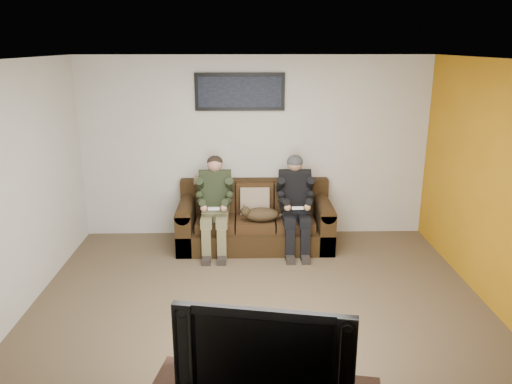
{
  "coord_description": "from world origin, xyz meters",
  "views": [
    {
      "loc": [
        -0.16,
        -4.81,
        2.75
      ],
      "look_at": [
        -0.01,
        1.2,
        0.95
      ],
      "focal_mm": 35.0,
      "sensor_mm": 36.0,
      "label": 1
    }
  ],
  "objects_px": {
    "person_left": "(215,199)",
    "cat": "(260,214)",
    "television": "(265,346)",
    "framed_poster": "(240,92)",
    "sofa": "(255,221)",
    "person_right": "(295,198)"
  },
  "relations": [
    {
      "from": "person_left",
      "to": "television",
      "type": "height_order",
      "value": "person_left"
    },
    {
      "from": "sofa",
      "to": "person_right",
      "type": "xyz_separation_m",
      "value": [
        0.55,
        -0.18,
        0.39
      ]
    },
    {
      "from": "sofa",
      "to": "person_left",
      "type": "relative_size",
      "value": 1.66
    },
    {
      "from": "sofa",
      "to": "framed_poster",
      "type": "distance_m",
      "value": 1.83
    },
    {
      "from": "person_right",
      "to": "cat",
      "type": "relative_size",
      "value": 1.96
    },
    {
      "from": "person_left",
      "to": "framed_poster",
      "type": "height_order",
      "value": "framed_poster"
    },
    {
      "from": "person_right",
      "to": "cat",
      "type": "distance_m",
      "value": 0.52
    },
    {
      "from": "television",
      "to": "framed_poster",
      "type": "bearing_deg",
      "value": 103.18
    },
    {
      "from": "cat",
      "to": "framed_poster",
      "type": "bearing_deg",
      "value": 112.34
    },
    {
      "from": "television",
      "to": "sofa",
      "type": "bearing_deg",
      "value": 100.41
    },
    {
      "from": "person_left",
      "to": "cat",
      "type": "distance_m",
      "value": 0.65
    },
    {
      "from": "sofa",
      "to": "person_right",
      "type": "distance_m",
      "value": 0.7
    },
    {
      "from": "sofa",
      "to": "television",
      "type": "distance_m",
      "value": 3.81
    },
    {
      "from": "person_left",
      "to": "television",
      "type": "distance_m",
      "value": 3.64
    },
    {
      "from": "person_left",
      "to": "cat",
      "type": "relative_size",
      "value": 1.95
    },
    {
      "from": "sofa",
      "to": "television",
      "type": "bearing_deg",
      "value": -90.21
    },
    {
      "from": "television",
      "to": "person_right",
      "type": "bearing_deg",
      "value": 91.77
    },
    {
      "from": "person_right",
      "to": "cat",
      "type": "height_order",
      "value": "person_right"
    },
    {
      "from": "person_right",
      "to": "cat",
      "type": "xyz_separation_m",
      "value": [
        -0.48,
        -0.08,
        -0.19
      ]
    },
    {
      "from": "sofa",
      "to": "cat",
      "type": "distance_m",
      "value": 0.33
    },
    {
      "from": "sofa",
      "to": "television",
      "type": "height_order",
      "value": "television"
    },
    {
      "from": "framed_poster",
      "to": "television",
      "type": "distance_m",
      "value": 4.36
    }
  ]
}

